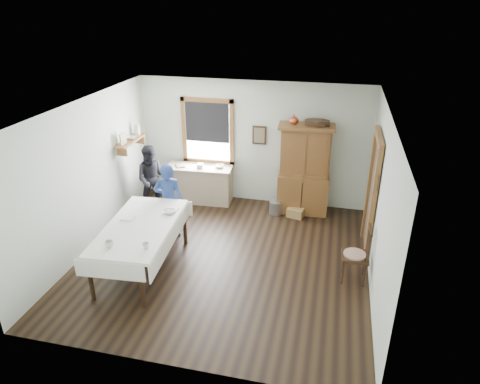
# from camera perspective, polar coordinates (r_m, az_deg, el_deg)

# --- Properties ---
(room) EXTENTS (5.01, 5.01, 2.70)m
(room) POSITION_cam_1_polar(r_m,az_deg,el_deg) (7.08, -2.33, 0.29)
(room) COLOR black
(room) RESTS_ON ground
(window) EXTENTS (1.18, 0.07, 1.48)m
(window) POSITION_cam_1_polar(r_m,az_deg,el_deg) (9.47, -4.33, 8.42)
(window) COLOR white
(window) RESTS_ON room
(doorway) EXTENTS (0.09, 1.14, 2.22)m
(doorway) POSITION_cam_1_polar(r_m,az_deg,el_deg) (7.75, 17.23, -0.14)
(doorway) COLOR #463E32
(doorway) RESTS_ON room
(wall_shelf) EXTENTS (0.24, 1.00, 0.44)m
(wall_shelf) POSITION_cam_1_polar(r_m,az_deg,el_deg) (9.17, -14.31, 6.86)
(wall_shelf) COLOR brown
(wall_shelf) RESTS_ON room
(framed_picture) EXTENTS (0.30, 0.04, 0.40)m
(framed_picture) POSITION_cam_1_polar(r_m,az_deg,el_deg) (9.22, 2.59, 7.56)
(framed_picture) COLOR #311D11
(framed_picture) RESTS_ON room
(rug_beater) EXTENTS (0.01, 0.27, 0.27)m
(rug_beater) POSITION_cam_1_polar(r_m,az_deg,el_deg) (7.03, 17.96, 2.13)
(rug_beater) COLOR black
(rug_beater) RESTS_ON room
(work_counter) EXTENTS (1.48, 0.63, 0.83)m
(work_counter) POSITION_cam_1_polar(r_m,az_deg,el_deg) (9.64, -5.37, 1.08)
(work_counter) COLOR tan
(work_counter) RESTS_ON room
(china_hutch) EXTENTS (1.16, 0.60, 1.93)m
(china_hutch) POSITION_cam_1_polar(r_m,az_deg,el_deg) (9.01, 8.55, 2.92)
(china_hutch) COLOR brown
(china_hutch) RESTS_ON room
(dining_table) EXTENTS (1.27, 2.20, 0.85)m
(dining_table) POSITION_cam_1_polar(r_m,az_deg,el_deg) (7.44, -12.93, -7.19)
(dining_table) COLOR white
(dining_table) RESTS_ON room
(spindle_chair) EXTENTS (0.48, 0.48, 0.99)m
(spindle_chair) POSITION_cam_1_polar(r_m,az_deg,el_deg) (7.20, 15.14, -7.95)
(spindle_chair) COLOR #311D11
(spindle_chair) RESTS_ON room
(pail) EXTENTS (0.29, 0.29, 0.29)m
(pail) POSITION_cam_1_polar(r_m,az_deg,el_deg) (9.19, 4.78, -2.05)
(pail) COLOR gray
(pail) RESTS_ON room
(wicker_basket) EXTENTS (0.38, 0.31, 0.20)m
(wicker_basket) POSITION_cam_1_polar(r_m,az_deg,el_deg) (9.12, 7.41, -2.73)
(wicker_basket) COLOR tan
(wicker_basket) RESTS_ON room
(woman_blue) EXTENTS (0.57, 0.44, 1.38)m
(woman_blue) POSITION_cam_1_polar(r_m,az_deg,el_deg) (8.22, -9.46, -1.48)
(woman_blue) COLOR navy
(woman_blue) RESTS_ON room
(figure_dark) EXTENTS (0.80, 0.72, 1.36)m
(figure_dark) POSITION_cam_1_polar(r_m,az_deg,el_deg) (9.27, -11.53, 1.41)
(figure_dark) COLOR black
(figure_dark) RESTS_ON room
(table_cup_a) EXTENTS (0.15, 0.15, 0.10)m
(table_cup_a) POSITION_cam_1_polar(r_m,az_deg,el_deg) (6.74, -17.04, -6.64)
(table_cup_a) COLOR silver
(table_cup_a) RESTS_ON dining_table
(table_cup_b) EXTENTS (0.14, 0.14, 0.10)m
(table_cup_b) POSITION_cam_1_polar(r_m,az_deg,el_deg) (6.55, -12.43, -7.02)
(table_cup_b) COLOR silver
(table_cup_b) RESTS_ON dining_table
(table_bowl) EXTENTS (0.24, 0.24, 0.06)m
(table_bowl) POSITION_cam_1_polar(r_m,az_deg,el_deg) (7.50, -9.47, -2.59)
(table_bowl) COLOR silver
(table_bowl) RESTS_ON dining_table
(counter_book) EXTENTS (0.25, 0.28, 0.02)m
(counter_book) POSITION_cam_1_polar(r_m,az_deg,el_deg) (9.56, -8.52, 3.47)
(counter_book) COLOR #6E6349
(counter_book) RESTS_ON work_counter
(counter_bowl) EXTENTS (0.25, 0.25, 0.06)m
(counter_bowl) POSITION_cam_1_polar(r_m,az_deg,el_deg) (9.39, -2.76, 3.44)
(counter_bowl) COLOR silver
(counter_bowl) RESTS_ON work_counter
(shelf_bowl) EXTENTS (0.22, 0.22, 0.05)m
(shelf_bowl) POSITION_cam_1_polar(r_m,az_deg,el_deg) (9.17, -14.29, 7.02)
(shelf_bowl) COLOR silver
(shelf_bowl) RESTS_ON wall_shelf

